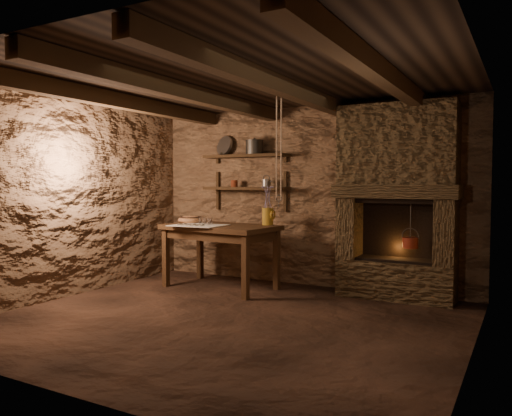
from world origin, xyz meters
The scene contains 25 objects.
floor centered at (0.00, 0.00, 0.00)m, with size 4.50×4.50×0.00m, color black.
back_wall centered at (0.00, 2.00, 1.20)m, with size 4.50×0.04×2.40m, color #493222.
front_wall centered at (0.00, -2.00, 1.20)m, with size 4.50×0.04×2.40m, color #493222.
left_wall centered at (-2.25, 0.00, 1.20)m, with size 0.04×4.00×2.40m, color #493222.
right_wall centered at (2.25, 0.00, 1.20)m, with size 0.04×4.00×2.40m, color #493222.
ceiling centered at (0.00, 0.00, 2.40)m, with size 4.50×4.00×0.04m, color black.
beam_far_left centered at (-1.50, 0.00, 2.31)m, with size 0.14×3.95×0.16m, color black.
beam_mid_left centered at (-0.50, 0.00, 2.31)m, with size 0.14×3.95×0.16m, color black.
beam_mid_right centered at (0.50, 0.00, 2.31)m, with size 0.14×3.95×0.16m, color black.
beam_far_right centered at (1.50, 0.00, 2.31)m, with size 0.14×3.95×0.16m, color black.
shelf_lower centered at (-0.85, 1.84, 1.30)m, with size 1.25×0.30×0.04m, color black.
shelf_upper centered at (-0.85, 1.84, 1.75)m, with size 1.25×0.30×0.04m, color black.
hearth centered at (1.25, 1.77, 1.23)m, with size 1.43×0.51×2.30m.
work_table centered at (-0.90, 1.26, 0.45)m, with size 1.53×0.98×0.83m.
linen_cloth centered at (-1.09, 1.04, 0.83)m, with size 0.65×0.52×0.01m, color silver.
pewter_cutlery_row centered at (-1.09, 1.02, 0.84)m, with size 0.55×0.21×0.01m, color gray, non-canonical shape.
drinking_glasses centered at (-1.07, 1.17, 0.88)m, with size 0.21×0.06×0.08m, color white, non-canonical shape.
stoneware_jug centered at (-0.35, 1.55, 1.05)m, with size 0.18×0.18×0.52m.
wooden_bowl centered at (-1.44, 1.33, 0.87)m, with size 0.34×0.34×0.12m, color #A56F47.
iron_stockpot centered at (-0.71, 1.84, 1.86)m, with size 0.23×0.23×0.18m, color #2D2C28.
tin_pan centered at (-1.26, 1.94, 1.92)m, with size 0.29×0.29×0.04m, color gray.
small_kettle centered at (-0.53, 1.84, 1.37)m, with size 0.15×0.12×0.16m, color gray, non-canonical shape.
rusty_tin centered at (-1.04, 1.84, 1.37)m, with size 0.09×0.09×0.09m, color #5F2313.
red_pot centered at (1.43, 1.72, 0.69)m, with size 0.21×0.21×0.54m.
hanging_ropes centered at (0.05, 1.05, 1.80)m, with size 0.08×0.08×1.20m, color tan, non-canonical shape.
Camera 1 is at (2.63, -4.20, 1.39)m, focal length 35.00 mm.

